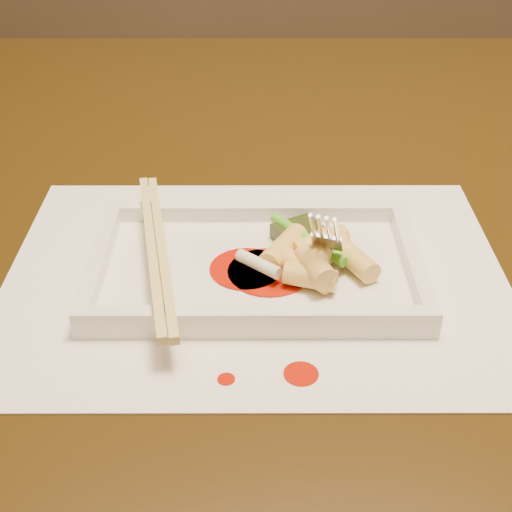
{
  "coord_description": "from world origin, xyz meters",
  "views": [
    {
      "loc": [
        -0.07,
        -0.64,
        1.08
      ],
      "look_at": [
        -0.07,
        -0.18,
        0.77
      ],
      "focal_mm": 50.0,
      "sensor_mm": 36.0,
      "label": 1
    }
  ],
  "objects_px": {
    "placemat": "(256,275)",
    "fork": "(348,173)",
    "plate_base": "(256,270)",
    "chopstick_a": "(151,248)",
    "table": "(321,257)"
  },
  "relations": [
    {
      "from": "placemat",
      "to": "plate_base",
      "type": "relative_size",
      "value": 1.54
    },
    {
      "from": "chopstick_a",
      "to": "table",
      "type": "bearing_deg",
      "value": 49.04
    },
    {
      "from": "chopstick_a",
      "to": "fork",
      "type": "distance_m",
      "value": 0.16
    },
    {
      "from": "table",
      "to": "fork",
      "type": "relative_size",
      "value": 10.0
    },
    {
      "from": "plate_base",
      "to": "chopstick_a",
      "type": "bearing_deg",
      "value": -180.0
    },
    {
      "from": "placemat",
      "to": "chopstick_a",
      "type": "distance_m",
      "value": 0.09
    },
    {
      "from": "placemat",
      "to": "plate_base",
      "type": "xyz_separation_m",
      "value": [
        0.0,
        0.0,
        0.0
      ]
    },
    {
      "from": "placemat",
      "to": "fork",
      "type": "bearing_deg",
      "value": 14.42
    },
    {
      "from": "placemat",
      "to": "fork",
      "type": "distance_m",
      "value": 0.11
    },
    {
      "from": "placemat",
      "to": "plate_base",
      "type": "distance_m",
      "value": 0.0
    },
    {
      "from": "table",
      "to": "chopstick_a",
      "type": "distance_m",
      "value": 0.27
    },
    {
      "from": "plate_base",
      "to": "fork",
      "type": "xyz_separation_m",
      "value": [
        0.07,
        0.02,
        0.08
      ]
    },
    {
      "from": "placemat",
      "to": "chopstick_a",
      "type": "xyz_separation_m",
      "value": [
        -0.08,
        -0.0,
        0.03
      ]
    },
    {
      "from": "chopstick_a",
      "to": "placemat",
      "type": "bearing_deg",
      "value": 0.0
    },
    {
      "from": "placemat",
      "to": "fork",
      "type": "height_order",
      "value": "fork"
    }
  ]
}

